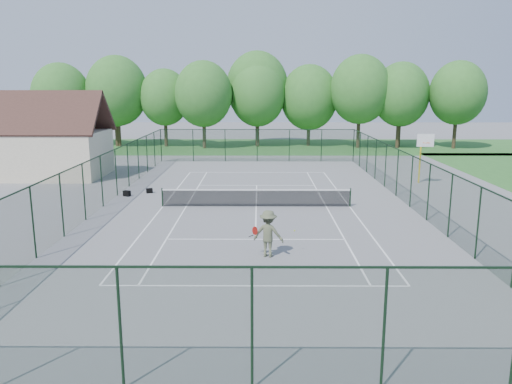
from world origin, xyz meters
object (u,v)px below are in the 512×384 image
sports_bag_a (127,193)px  tennis_player (268,234)px  basketball_goal (423,149)px  tennis_net (256,197)px

sports_bag_a → tennis_player: tennis_player is taller
basketball_goal → sports_bag_a: 20.74m
basketball_goal → tennis_player: size_ratio=1.82×
tennis_player → tennis_net: bearing=93.6°
sports_bag_a → tennis_player: (8.87, -11.54, 0.80)m
tennis_net → sports_bag_a: 8.80m
tennis_net → sports_bag_a: (-8.33, 2.81, -0.40)m
tennis_net → tennis_player: 8.75m
basketball_goal → sports_bag_a: size_ratio=8.22×
tennis_net → basketball_goal: basketball_goal is taller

